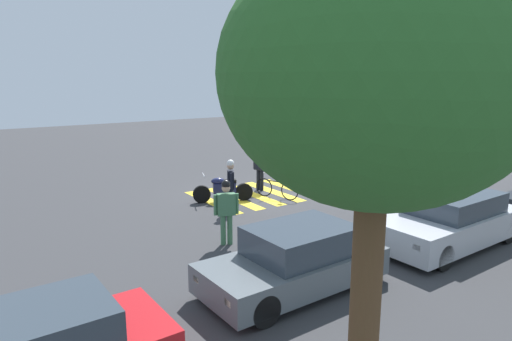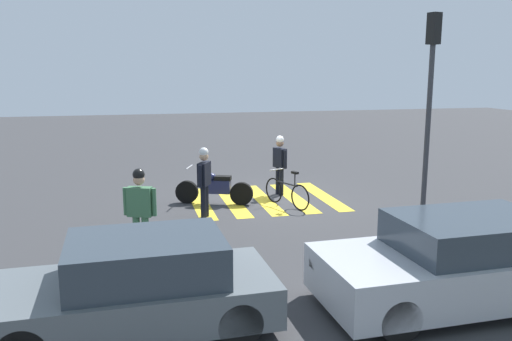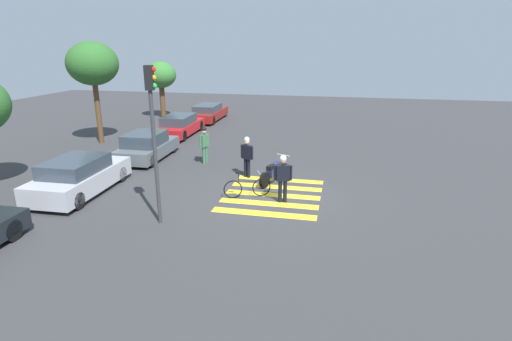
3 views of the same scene
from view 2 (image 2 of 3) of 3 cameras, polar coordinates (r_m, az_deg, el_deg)
name	(u,v)px [view 2 (image 2 of 3)]	position (r m, az deg, el deg)	size (l,w,h in m)	color
ground_plane	(263,199)	(14.92, 0.78, -3.16)	(60.00, 60.00, 0.00)	#38383A
police_motorcycle	(214,188)	(14.36, -4.56, -1.89)	(2.05, 1.00, 1.03)	black
leaning_bicycle	(287,193)	(14.10, 3.37, -2.41)	(0.77, 1.64, 1.01)	black
officer_on_foot	(280,161)	(15.30, 2.60, 1.04)	(0.32, 0.64, 1.75)	black
officer_by_motorcycle	(204,178)	(12.96, -5.65, -0.76)	(0.40, 0.60, 1.77)	black
pedestrian_bystander	(140,206)	(10.47, -12.50, -3.81)	(0.63, 0.35, 1.76)	#3F724C
crosswalk_stripes	(263,199)	(14.92, 0.78, -3.15)	(4.05, 3.58, 0.01)	yellow
car_silver_sedan	(461,262)	(8.92, 21.40, -9.27)	(4.46, 2.00, 1.40)	black
car_grey_coupe	(137,287)	(7.71, -12.78, -12.27)	(4.00, 1.88, 1.35)	black
traffic_light_pole	(430,87)	(12.85, 18.37, 8.60)	(0.29, 0.35, 4.89)	#38383D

